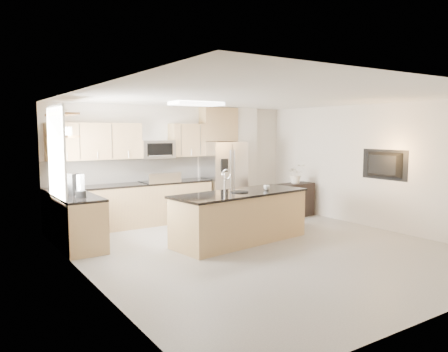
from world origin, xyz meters
TOP-DOWN VIEW (x-y plane):
  - floor at (0.00, 0.00)m, footprint 6.50×6.50m
  - ceiling at (0.00, 0.00)m, footprint 6.00×6.50m
  - wall_back at (0.00, 3.25)m, footprint 6.00×0.02m
  - wall_left at (-3.00, 0.00)m, footprint 0.02×6.50m
  - wall_right at (3.00, 0.00)m, footprint 0.02×6.50m
  - back_counter at (-1.23, 2.93)m, footprint 3.55×0.66m
  - left_counter at (-2.67, 1.85)m, footprint 0.66×1.50m
  - range at (-0.60, 2.92)m, footprint 0.76×0.64m
  - upper_cabinets at (-1.30, 3.09)m, footprint 3.50×0.33m
  - microwave at (-0.60, 3.04)m, footprint 0.76×0.40m
  - refrigerator at (1.06, 2.87)m, footprint 0.92×0.78m
  - partition_column at (1.82, 3.10)m, footprint 0.60×0.30m
  - window at (-2.98, 1.85)m, footprint 0.04×1.15m
  - shelf_lower at (-2.85, 1.95)m, footprint 0.30×1.20m
  - shelf_upper at (-2.85, 1.95)m, footprint 0.30×1.20m
  - ceiling_fixture at (-0.40, 1.60)m, footprint 1.00×0.50m
  - island at (-0.05, 0.62)m, footprint 2.77×1.29m
  - credenza at (2.39, 1.81)m, footprint 1.04×0.53m
  - cup at (0.53, 0.57)m, footprint 0.13×0.13m
  - platter at (-0.08, 0.60)m, footprint 0.34×0.34m
  - blender at (-2.67, 1.55)m, footprint 0.17×0.17m
  - kettle at (-2.62, 1.74)m, footprint 0.19×0.19m
  - coffee_maker at (-2.69, 2.00)m, footprint 0.29×0.31m
  - bowl at (-2.85, 2.30)m, footprint 0.50×0.50m
  - flower_vase at (2.43, 1.83)m, footprint 0.76×0.70m
  - television at (2.91, -0.20)m, footprint 0.14×1.08m

SIDE VIEW (x-z plane):
  - floor at x=0.00m, z-range 0.00..0.00m
  - credenza at x=2.39m, z-range 0.00..0.80m
  - left_counter at x=-2.67m, z-range 0.00..0.92m
  - island at x=-0.05m, z-range -0.21..1.14m
  - back_counter at x=-1.23m, z-range -0.25..1.19m
  - range at x=-0.60m, z-range -0.10..1.04m
  - refrigerator at x=1.06m, z-range 0.00..1.78m
  - platter at x=-0.08m, z-range 0.92..0.94m
  - cup at x=0.53m, z-range 0.92..1.02m
  - kettle at x=-2.62m, z-range 0.91..1.15m
  - blender at x=-2.67m, z-range 0.89..1.29m
  - coffee_maker at x=-2.69m, z-range 0.91..1.29m
  - flower_vase at x=2.43m, z-range 0.80..1.48m
  - wall_back at x=0.00m, z-range 0.00..2.60m
  - wall_left at x=-3.00m, z-range 0.00..2.60m
  - wall_right at x=3.00m, z-range 0.00..2.60m
  - partition_column at x=1.82m, z-range 0.00..2.60m
  - television at x=2.91m, z-range 1.04..1.66m
  - microwave at x=-0.60m, z-range 1.43..1.83m
  - window at x=-2.98m, z-range 0.83..2.47m
  - upper_cabinets at x=-1.30m, z-range 1.45..2.20m
  - shelf_lower at x=-2.85m, z-range 1.93..1.97m
  - shelf_upper at x=-2.85m, z-range 2.30..2.34m
  - bowl at x=-2.85m, z-range 2.34..2.43m
  - ceiling_fixture at x=-0.40m, z-range 2.53..2.59m
  - ceiling at x=0.00m, z-range 2.59..2.61m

